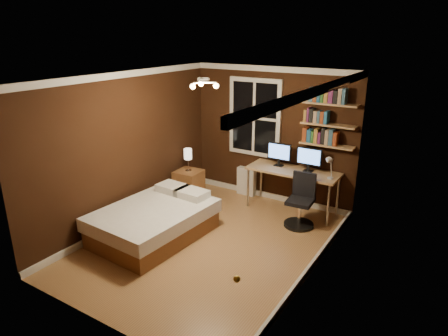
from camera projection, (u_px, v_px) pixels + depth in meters
The scene contains 24 objects.
floor at pixel (210, 243), 6.12m from camera, with size 4.20×4.20×0.00m, color #8F5D39.
wall_back at pixel (272, 135), 7.39m from camera, with size 3.20×0.04×2.50m, color black.
wall_left at pixel (127, 149), 6.51m from camera, with size 0.04×4.20×2.50m, color black.
wall_right at pixel (316, 188), 4.91m from camera, with size 0.04×4.20×2.50m, color black.
ceiling at pixel (207, 77), 5.30m from camera, with size 3.20×4.20×0.02m, color white.
window at pixel (255, 118), 7.44m from camera, with size 1.06×0.06×1.46m, color silver.
door at pixel (257, 262), 3.74m from camera, with size 0.03×0.82×2.05m, color black, non-canonical shape.
door_knob at pixel (237, 279), 3.53m from camera, with size 0.06×0.06×0.06m, color gold.
ceiling_fixture at pixel (203, 85), 5.25m from camera, with size 0.44×0.44×0.18m, color beige, non-canonical shape.
bookshelf_lower at pixel (327, 145), 6.76m from camera, with size 0.92×0.22×0.03m, color #A4764F.
books_row_lower at pixel (327, 138), 6.71m from camera, with size 0.54×0.16×0.23m, color brown, non-canonical shape.
bookshelf_middle at pixel (329, 125), 6.64m from camera, with size 0.92×0.22×0.03m, color #A4764F.
books_row_middle at pixel (329, 117), 6.60m from camera, with size 0.42×0.16×0.23m, color navy, non-canonical shape.
bookshelf_upper at pixel (330, 104), 6.53m from camera, with size 0.92×0.22×0.03m, color #A4764F.
books_row_upper at pixel (331, 96), 6.49m from camera, with size 0.60×0.16×0.23m, color #295E28, non-canonical shape.
bed at pixel (155, 221), 6.24m from camera, with size 1.41×1.89×0.62m.
nightstand at pixel (189, 185), 7.62m from camera, with size 0.46×0.46×0.58m, color brown.
bedside_lamp at pixel (188, 160), 7.46m from camera, with size 0.15×0.15×0.43m, color beige, non-canonical shape.
radiator at pixel (246, 181), 7.86m from camera, with size 0.37×0.13×0.55m, color silver.
desk at pixel (293, 173), 7.02m from camera, with size 1.62×0.61×0.77m.
monitor_left at pixel (279, 155), 7.15m from camera, with size 0.45×0.12×0.43m, color black, non-canonical shape.
monitor_right at pixel (309, 160), 6.87m from camera, with size 0.45×0.12×0.43m, color black, non-canonical shape.
desk_lamp at pixel (330, 167), 6.45m from camera, with size 0.14×0.32×0.44m, color silver, non-canonical shape.
office_chair at pixel (300, 207), 6.58m from camera, with size 0.49×0.49×0.89m.
Camera 1 is at (3.05, -4.47, 3.08)m, focal length 32.00 mm.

